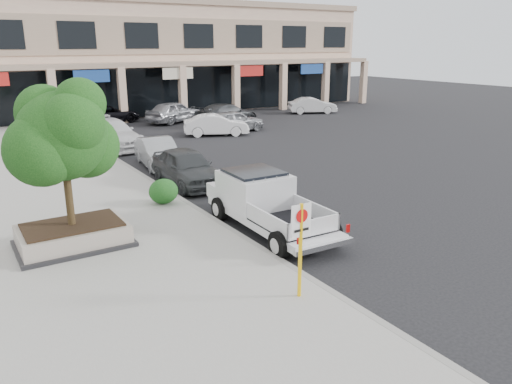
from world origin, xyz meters
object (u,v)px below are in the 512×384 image
at_px(planter, 73,235).
at_px(lot_car_a, 233,121).
at_px(lot_car_f, 312,105).
at_px(no_parking_sign, 301,238).
at_px(lot_car_b, 216,125).
at_px(lot_car_c, 227,114).
at_px(lot_car_e, 174,112).
at_px(pickup_truck, 271,205).
at_px(lot_car_d, 109,114).
at_px(curb_car_d, 92,123).
at_px(curb_car_b, 158,153).
at_px(curb_car_c, 111,134).
at_px(curb_car_a, 187,167).
at_px(planter_tree, 66,135).

xyz_separation_m(planter, lot_car_a, (14.22, 15.40, 0.29)).
distance_m(planter, lot_car_f, 31.95).
distance_m(no_parking_sign, lot_car_b, 22.67).
bearing_deg(lot_car_c, lot_car_e, 31.11).
distance_m(pickup_truck, lot_car_d, 26.06).
xyz_separation_m(lot_car_b, lot_car_f, (12.26, 5.24, -0.02)).
xyz_separation_m(curb_car_d, lot_car_a, (8.56, -3.98, -0.02)).
relative_size(curb_car_b, lot_car_c, 0.80).
relative_size(curb_car_c, lot_car_c, 1.05).
bearing_deg(lot_car_b, no_parking_sign, 179.82).
height_order(curb_car_d, lot_car_c, lot_car_c).
relative_size(no_parking_sign, lot_car_a, 0.51).
relative_size(planter, curb_car_a, 0.69).
height_order(lot_car_c, lot_car_d, lot_car_c).
height_order(pickup_truck, lot_car_f, pickup_truck).
distance_m(no_parking_sign, lot_car_a, 23.85).
bearing_deg(lot_car_f, lot_car_d, 99.66).
relative_size(curb_car_d, lot_car_a, 1.26).
height_order(planter_tree, curb_car_c, planter_tree).
height_order(lot_car_a, lot_car_b, lot_car_a).
relative_size(pickup_truck, curb_car_b, 1.34).
bearing_deg(lot_car_d, lot_car_f, -106.59).
relative_size(curb_car_c, lot_car_b, 1.33).
distance_m(curb_car_a, lot_car_e, 18.13).
bearing_deg(curb_car_c, lot_car_c, 17.80).
height_order(curb_car_c, lot_car_a, curb_car_c).
bearing_deg(pickup_truck, no_parking_sign, -113.98).
xyz_separation_m(no_parking_sign, lot_car_c, (11.72, 24.74, -0.85)).
distance_m(curb_car_d, lot_car_b, 8.28).
relative_size(planter_tree, lot_car_c, 0.74).
bearing_deg(curb_car_b, pickup_truck, -84.00).
relative_size(curb_car_a, lot_car_f, 1.12).
distance_m(planter_tree, lot_car_d, 25.44).
xyz_separation_m(curb_car_d, lot_car_d, (2.49, 4.76, -0.12)).
bearing_deg(lot_car_e, curb_car_c, 111.87).
distance_m(curb_car_c, lot_car_f, 20.20).
bearing_deg(lot_car_b, pickup_truck, -179.49).
relative_size(lot_car_c, lot_car_f, 1.30).
bearing_deg(lot_car_f, curb_car_c, 129.52).
bearing_deg(lot_car_c, planter_tree, 125.53).
height_order(curb_car_b, lot_car_d, curb_car_b).
bearing_deg(planter, curb_car_b, 54.82).
xyz_separation_m(curb_car_a, lot_car_b, (6.74, 10.08, -0.09)).
height_order(curb_car_c, curb_car_d, curb_car_c).
relative_size(planter_tree, lot_car_b, 0.94).
xyz_separation_m(planter, curb_car_c, (5.45, 14.44, 0.35)).
height_order(lot_car_b, lot_car_c, lot_car_c).
distance_m(planter, lot_car_a, 20.96).
bearing_deg(curb_car_d, lot_car_e, 21.68).
relative_size(lot_car_a, lot_car_f, 1.08).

